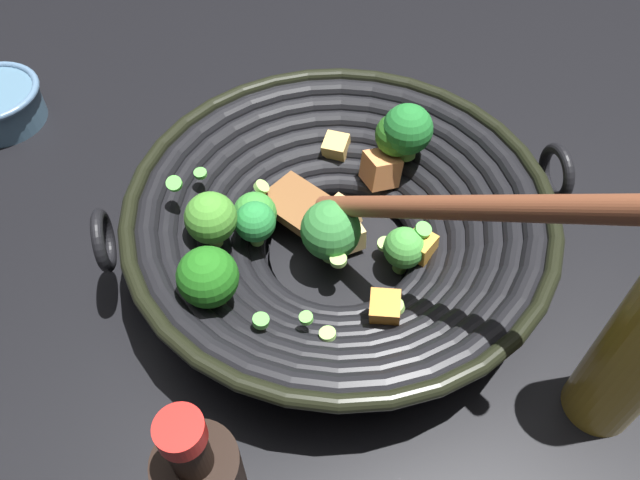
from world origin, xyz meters
name	(u,v)px	position (x,y,z in m)	size (l,w,h in m)	color
ground_plane	(338,257)	(0.00, 0.00, 0.00)	(4.00, 4.00, 0.00)	black
wok	(338,221)	(0.00, 0.00, 0.05)	(0.39, 0.41, 0.24)	black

